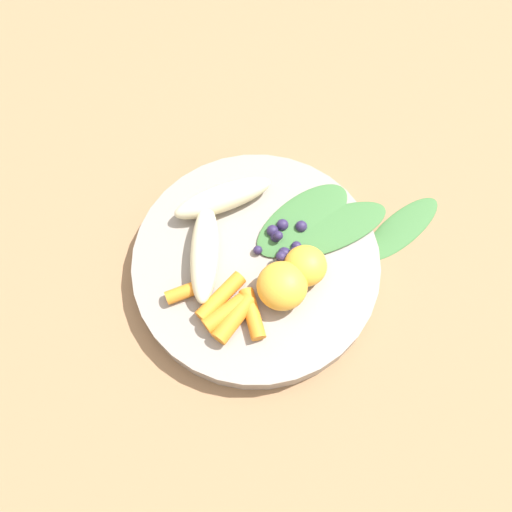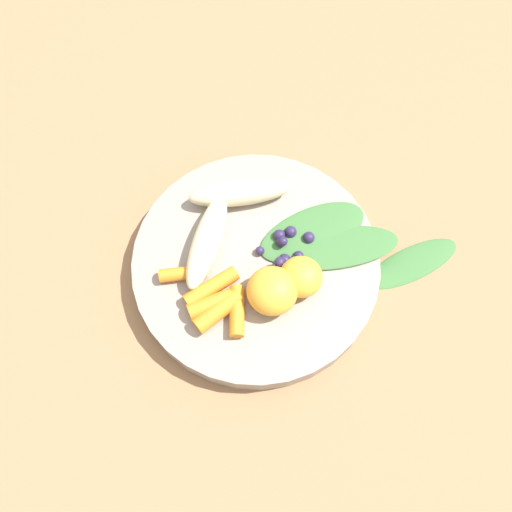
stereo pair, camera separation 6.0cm
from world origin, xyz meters
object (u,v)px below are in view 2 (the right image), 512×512
Objects in this scene: bowl at (256,265)px; kale_leaf_stray at (413,263)px; banana_peeled_left at (207,241)px; orange_segment_near at (301,277)px; banana_peeled_right at (236,193)px.

kale_leaf_stray is at bearing -101.54° from bowl.
bowl is 2.38× the size of banana_peeled_left.
orange_segment_near is (-0.07, -0.09, 0.00)m from banana_peeled_left.
banana_peeled_left is 1.00× the size of banana_peeled_right.
orange_segment_near reaches higher than banana_peeled_right.
orange_segment_near is 0.39× the size of kale_leaf_stray.
banana_peeled_left is (0.03, 0.05, 0.03)m from bowl.
banana_peeled_left is at bearing 60.12° from bowl.
bowl is 2.38× the size of banana_peeled_right.
orange_segment_near is (-0.12, -0.04, 0.00)m from banana_peeled_right.
banana_peeled_right reaches higher than bowl.
banana_peeled_right is (0.08, 0.00, 0.03)m from bowl.
bowl is at bearing 89.14° from banana_peeled_left.
orange_segment_near is (-0.04, -0.04, 0.03)m from bowl.
kale_leaf_stray is (-0.11, -0.18, -0.04)m from banana_peeled_right.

